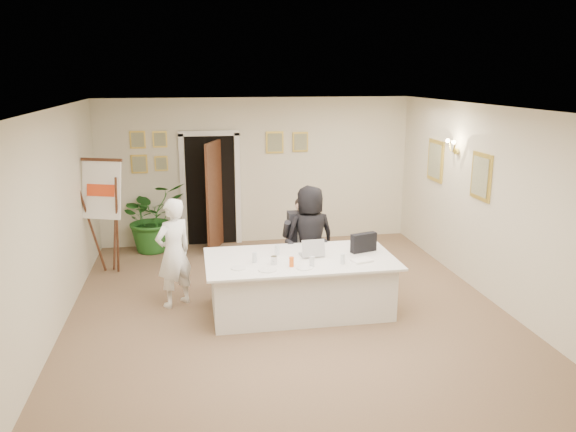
% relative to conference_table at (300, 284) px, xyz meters
% --- Properties ---
extents(floor, '(7.00, 7.00, 0.00)m').
position_rel_conference_table_xyz_m(floor, '(-0.17, -0.00, -0.39)').
color(floor, brown).
rests_on(floor, ground).
extents(ceiling, '(6.00, 7.00, 0.02)m').
position_rel_conference_table_xyz_m(ceiling, '(-0.17, -0.00, 2.41)').
color(ceiling, white).
rests_on(ceiling, wall_back).
extents(wall_back, '(6.00, 0.10, 2.80)m').
position_rel_conference_table_xyz_m(wall_back, '(-0.17, 3.50, 1.01)').
color(wall_back, '#ECE6C8').
rests_on(wall_back, floor).
extents(wall_front, '(6.00, 0.10, 2.80)m').
position_rel_conference_table_xyz_m(wall_front, '(-0.17, -3.50, 1.01)').
color(wall_front, '#ECE6C8').
rests_on(wall_front, floor).
extents(wall_left, '(0.10, 7.00, 2.80)m').
position_rel_conference_table_xyz_m(wall_left, '(-3.17, -0.00, 1.01)').
color(wall_left, '#ECE6C8').
rests_on(wall_left, floor).
extents(wall_right, '(0.10, 7.00, 2.80)m').
position_rel_conference_table_xyz_m(wall_right, '(2.83, -0.00, 1.01)').
color(wall_right, '#ECE6C8').
rests_on(wall_right, floor).
extents(doorway, '(1.14, 0.86, 2.20)m').
position_rel_conference_table_xyz_m(doorway, '(-1.05, 3.32, 0.65)').
color(doorway, black).
rests_on(doorway, floor).
extents(pictures_back_wall, '(3.40, 0.06, 0.80)m').
position_rel_conference_table_xyz_m(pictures_back_wall, '(-0.97, 3.47, 1.46)').
color(pictures_back_wall, gold).
rests_on(pictures_back_wall, wall_back).
extents(pictures_right_wall, '(0.06, 2.20, 0.80)m').
position_rel_conference_table_xyz_m(pictures_right_wall, '(2.80, 1.20, 1.36)').
color(pictures_right_wall, gold).
rests_on(pictures_right_wall, wall_right).
extents(wall_sconce, '(0.20, 0.30, 0.24)m').
position_rel_conference_table_xyz_m(wall_sconce, '(2.73, 1.20, 1.71)').
color(wall_sconce, gold).
rests_on(wall_sconce, wall_right).
extents(conference_table, '(2.59, 1.38, 0.78)m').
position_rel_conference_table_xyz_m(conference_table, '(0.00, 0.00, 0.00)').
color(conference_table, white).
rests_on(conference_table, floor).
extents(seated_man, '(0.67, 0.71, 1.39)m').
position_rel_conference_table_xyz_m(seated_man, '(0.24, 1.07, 0.30)').
color(seated_man, black).
rests_on(seated_man, floor).
extents(flip_chart, '(0.68, 0.52, 1.89)m').
position_rel_conference_table_xyz_m(flip_chart, '(-2.81, 2.05, 0.48)').
color(flip_chart, black).
rests_on(flip_chart, floor).
extents(standing_man, '(0.68, 0.64, 1.57)m').
position_rel_conference_table_xyz_m(standing_man, '(-1.72, 0.50, 0.39)').
color(standing_man, white).
rests_on(standing_man, floor).
extents(standing_woman, '(0.85, 0.62, 1.60)m').
position_rel_conference_table_xyz_m(standing_woman, '(0.33, 0.90, 0.40)').
color(standing_woman, black).
rests_on(standing_woman, floor).
extents(potted_palm, '(1.52, 1.46, 1.29)m').
position_rel_conference_table_xyz_m(potted_palm, '(-2.17, 3.18, 0.25)').
color(potted_palm, '#235F1F').
rests_on(potted_palm, floor).
extents(laptop, '(0.34, 0.36, 0.28)m').
position_rel_conference_table_xyz_m(laptop, '(0.18, 0.09, 0.52)').
color(laptop, '#B7BABC').
rests_on(laptop, conference_table).
extents(laptop_bag, '(0.40, 0.21, 0.27)m').
position_rel_conference_table_xyz_m(laptop_bag, '(0.94, 0.12, 0.52)').
color(laptop_bag, black).
rests_on(laptop_bag, conference_table).
extents(paper_stack, '(0.31, 0.25, 0.03)m').
position_rel_conference_table_xyz_m(paper_stack, '(0.79, -0.30, 0.40)').
color(paper_stack, white).
rests_on(paper_stack, conference_table).
extents(plate_left, '(0.23, 0.23, 0.01)m').
position_rel_conference_table_xyz_m(plate_left, '(-0.87, -0.30, 0.39)').
color(plate_left, white).
rests_on(plate_left, conference_table).
extents(plate_mid, '(0.30, 0.30, 0.01)m').
position_rel_conference_table_xyz_m(plate_mid, '(-0.51, -0.43, 0.39)').
color(plate_mid, white).
rests_on(plate_mid, conference_table).
extents(plate_near, '(0.28, 0.28, 0.01)m').
position_rel_conference_table_xyz_m(plate_near, '(-0.03, -0.43, 0.39)').
color(plate_near, white).
rests_on(plate_near, conference_table).
extents(glass_a, '(0.08, 0.08, 0.14)m').
position_rel_conference_table_xyz_m(glass_a, '(-0.64, -0.09, 0.45)').
color(glass_a, silver).
rests_on(glass_a, conference_table).
extents(glass_b, '(0.07, 0.07, 0.14)m').
position_rel_conference_table_xyz_m(glass_b, '(0.08, -0.39, 0.45)').
color(glass_b, silver).
rests_on(glass_b, conference_table).
extents(glass_c, '(0.06, 0.06, 0.14)m').
position_rel_conference_table_xyz_m(glass_c, '(0.51, -0.34, 0.45)').
color(glass_c, silver).
rests_on(glass_c, conference_table).
extents(glass_d, '(0.07, 0.07, 0.14)m').
position_rel_conference_table_xyz_m(glass_d, '(-0.29, 0.19, 0.45)').
color(glass_d, silver).
rests_on(glass_d, conference_table).
extents(oj_glass, '(0.08, 0.08, 0.13)m').
position_rel_conference_table_xyz_m(oj_glass, '(-0.18, -0.34, 0.45)').
color(oj_glass, orange).
rests_on(oj_glass, conference_table).
extents(steel_jug, '(0.11, 0.11, 0.11)m').
position_rel_conference_table_xyz_m(steel_jug, '(-0.39, -0.20, 0.44)').
color(steel_jug, silver).
rests_on(steel_jug, conference_table).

